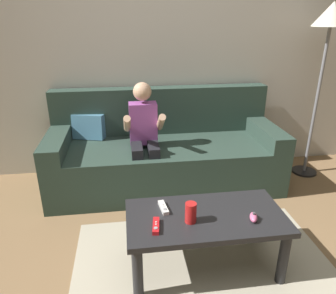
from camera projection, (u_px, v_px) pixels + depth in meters
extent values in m
cube|color=beige|center=(163.00, 43.00, 2.97)|extent=(5.11, 0.05, 2.50)
cube|color=#2D4238|center=(165.00, 164.00, 2.96)|extent=(2.06, 0.80, 0.42)
cube|color=#2D4238|center=(161.00, 110.00, 3.09)|extent=(2.06, 0.16, 0.44)
cube|color=#2D4238|center=(57.00, 142.00, 2.73)|extent=(0.18, 0.80, 0.14)
cube|color=#2D4238|center=(265.00, 132.00, 2.97)|extent=(0.18, 0.80, 0.14)
cube|color=teal|center=(89.00, 126.00, 2.97)|extent=(0.31, 0.21, 0.24)
cylinder|color=black|center=(139.00, 183.00, 2.62)|extent=(0.08, 0.08, 0.42)
cylinder|color=black|center=(155.00, 182.00, 2.64)|extent=(0.08, 0.08, 0.42)
cube|color=black|center=(137.00, 149.00, 2.66)|extent=(0.09, 0.29, 0.09)
cube|color=black|center=(153.00, 148.00, 2.68)|extent=(0.09, 0.29, 0.09)
cube|color=#994C9E|center=(143.00, 123.00, 2.74)|extent=(0.23, 0.14, 0.36)
cylinder|color=#DBAA87|center=(127.00, 124.00, 2.58)|extent=(0.06, 0.26, 0.20)
cylinder|color=#DBAA87|center=(161.00, 122.00, 2.62)|extent=(0.06, 0.26, 0.20)
sphere|color=#DBAA87|center=(142.00, 92.00, 2.63)|extent=(0.15, 0.15, 0.15)
cube|color=#232326|center=(206.00, 217.00, 1.91)|extent=(0.95, 0.48, 0.04)
cylinder|color=#232326|center=(138.00, 273.00, 1.75)|extent=(0.06, 0.06, 0.35)
cylinder|color=#232326|center=(283.00, 258.00, 1.86)|extent=(0.06, 0.06, 0.35)
cylinder|color=#232326|center=(135.00, 230.00, 2.10)|extent=(0.06, 0.06, 0.35)
cylinder|color=#232326|center=(257.00, 220.00, 2.21)|extent=(0.06, 0.06, 0.35)
cube|color=#BCB299|center=(203.00, 265.00, 2.05)|extent=(1.65, 1.09, 0.01)
cube|color=white|center=(163.00, 208.00, 1.95)|extent=(0.05, 0.14, 0.02)
cylinder|color=#99999E|center=(165.00, 209.00, 1.91)|extent=(0.02, 0.02, 0.00)
cylinder|color=silver|center=(164.00, 206.00, 1.94)|extent=(0.01, 0.01, 0.00)
cylinder|color=silver|center=(163.00, 204.00, 1.96)|extent=(0.01, 0.01, 0.00)
ellipsoid|color=pink|center=(254.00, 217.00, 1.85)|extent=(0.07, 0.10, 0.04)
cylinder|color=#4C4C51|center=(254.00, 213.00, 1.84)|extent=(0.02, 0.02, 0.01)
cube|color=red|center=(156.00, 226.00, 1.78)|extent=(0.05, 0.14, 0.02)
cylinder|color=#99999E|center=(156.00, 228.00, 1.74)|extent=(0.02, 0.02, 0.00)
cylinder|color=silver|center=(156.00, 224.00, 1.77)|extent=(0.01, 0.01, 0.00)
cylinder|color=silver|center=(156.00, 222.00, 1.79)|extent=(0.01, 0.01, 0.00)
cylinder|color=red|center=(191.00, 213.00, 1.82)|extent=(0.07, 0.07, 0.12)
cylinder|color=black|center=(304.00, 171.00, 3.27)|extent=(0.24, 0.24, 0.02)
cylinder|color=slate|center=(316.00, 105.00, 3.00)|extent=(0.03, 0.03, 1.38)
cone|color=beige|center=(332.00, 14.00, 2.70)|extent=(0.32, 0.32, 0.20)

